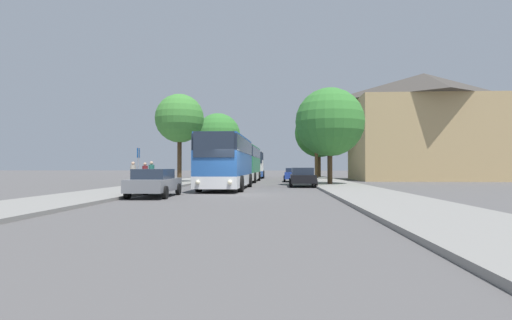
{
  "coord_description": "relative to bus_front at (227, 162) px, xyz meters",
  "views": [
    {
      "loc": [
        2.24,
        -21.93,
        1.51
      ],
      "look_at": [
        0.45,
        10.76,
        2.08
      ],
      "focal_mm": 28.0,
      "sensor_mm": 36.0,
      "label": 1
    }
  ],
  "objects": [
    {
      "name": "bus_middle",
      "position": [
        0.11,
        13.35,
        0.02
      ],
      "size": [
        2.91,
        10.34,
        3.54
      ],
      "rotation": [
        0.0,
        0.0,
        -0.02
      ],
      "color": "silver",
      "rests_on": "ground_plane"
    },
    {
      "name": "parked_car_left_curb",
      "position": [
        -2.76,
        -7.12,
        -1.13
      ],
      "size": [
        2.07,
        4.56,
        1.41
      ],
      "rotation": [
        0.0,
        0.0,
        0.03
      ],
      "color": "slate",
      "rests_on": "ground_plane"
    },
    {
      "name": "building_right_background",
      "position": [
        20.14,
        19.39,
        4.24
      ],
      "size": [
        15.51,
        10.12,
        12.22
      ],
      "color": "tan",
      "rests_on": "ground_plane"
    },
    {
      "name": "ground_plane",
      "position": [
        1.21,
        -4.99,
        -1.87
      ],
      "size": [
        300.0,
        300.0,
        0.0
      ],
      "primitive_type": "plane",
      "color": "#565454",
      "rests_on": "ground"
    },
    {
      "name": "pedestrian_walking_back",
      "position": [
        -4.68,
        -1.65,
        -0.85
      ],
      "size": [
        0.36,
        0.36,
        1.73
      ],
      "rotation": [
        0.0,
        0.0,
        1.56
      ],
      "color": "#23232D",
      "rests_on": "sidewalk_left"
    },
    {
      "name": "tree_right_near",
      "position": [
        9.16,
        28.26,
        4.33
      ],
      "size": [
        6.71,
        6.71,
        9.41
      ],
      "color": "#47331E",
      "rests_on": "sidewalk_right"
    },
    {
      "name": "bus_rear",
      "position": [
        0.18,
        28.62,
        -0.02
      ],
      "size": [
        3.05,
        11.44,
        3.46
      ],
      "rotation": [
        0.0,
        0.0,
        0.03
      ],
      "color": "#2D519E",
      "rests_on": "ground_plane"
    },
    {
      "name": "pedestrian_waiting_far",
      "position": [
        -5.44,
        -0.64,
        -0.88
      ],
      "size": [
        0.36,
        0.36,
        1.66
      ],
      "rotation": [
        0.0,
        0.0,
        3.98
      ],
      "color": "#23232D",
      "rests_on": "sidewalk_left"
    },
    {
      "name": "parked_car_right_near",
      "position": [
        5.35,
        3.81,
        -1.11
      ],
      "size": [
        2.07,
        4.31,
        1.45
      ],
      "rotation": [
        0.0,
        0.0,
        3.13
      ],
      "color": "black",
      "rests_on": "ground_plane"
    },
    {
      "name": "tree_left_near",
      "position": [
        -4.72,
        27.28,
        3.96
      ],
      "size": [
        6.09,
        6.09,
        8.73
      ],
      "color": "#47331E",
      "rests_on": "sidewalk_left"
    },
    {
      "name": "tree_left_far",
      "position": [
        -5.59,
        9.34,
        4.1
      ],
      "size": [
        4.48,
        4.48,
        8.09
      ],
      "color": "#47331E",
      "rests_on": "sidewalk_left"
    },
    {
      "name": "bus_front",
      "position": [
        0.0,
        0.0,
        0.0
      ],
      "size": [
        2.99,
        10.25,
        3.51
      ],
      "rotation": [
        0.0,
        0.0,
        -0.02
      ],
      "color": "silver",
      "rests_on": "ground_plane"
    },
    {
      "name": "bus_stop_sign",
      "position": [
        -5.21,
        -2.59,
        -0.12
      ],
      "size": [
        0.08,
        0.45,
        2.59
      ],
      "color": "gray",
      "rests_on": "sidewalk_left"
    },
    {
      "name": "tree_right_mid",
      "position": [
        8.18,
        22.28,
        3.95
      ],
      "size": [
        4.58,
        4.58,
        7.98
      ],
      "color": "#513D23",
      "rests_on": "sidewalk_right"
    },
    {
      "name": "sidewalk_left",
      "position": [
        -5.79,
        -4.99,
        -1.79
      ],
      "size": [
        4.0,
        120.0,
        0.15
      ],
      "primitive_type": "cube",
      "color": "gray",
      "rests_on": "ground_plane"
    },
    {
      "name": "pedestrian_waiting_near",
      "position": [
        -5.78,
        -1.92,
        -0.86
      ],
      "size": [
        0.36,
        0.36,
        1.7
      ],
      "rotation": [
        0.0,
        0.0,
        2.4
      ],
      "color": "#23232D",
      "rests_on": "sidewalk_left"
    },
    {
      "name": "sidewalk_right",
      "position": [
        8.21,
        -4.99,
        -1.79
      ],
      "size": [
        4.0,
        120.0,
        0.15
      ],
      "primitive_type": "cube",
      "color": "gray",
      "rests_on": "ground_plane"
    },
    {
      "name": "parked_car_right_far",
      "position": [
        5.1,
        14.29,
        -1.12
      ],
      "size": [
        2.17,
        4.44,
        1.41
      ],
      "rotation": [
        0.0,
        0.0,
        3.12
      ],
      "color": "#233D9E",
      "rests_on": "ground_plane"
    },
    {
      "name": "tree_right_far",
      "position": [
        7.65,
        5.46,
        3.26
      ],
      "size": [
        5.53,
        5.53,
        7.76
      ],
      "color": "#47331E",
      "rests_on": "sidewalk_right"
    }
  ]
}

